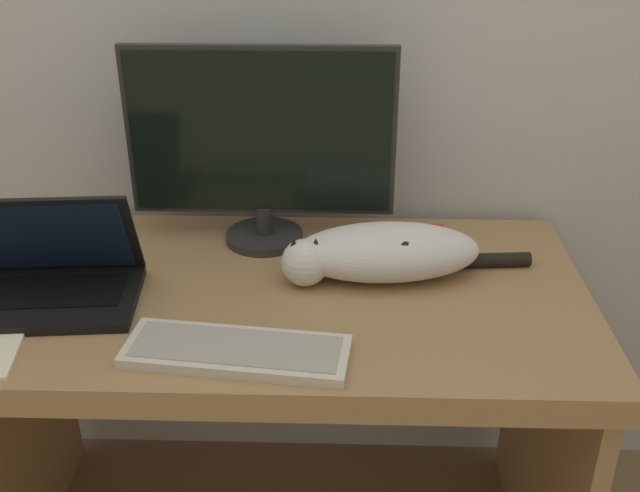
% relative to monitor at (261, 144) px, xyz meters
% --- Properties ---
extents(desk, '(1.33, 0.71, 0.77)m').
position_rel_monitor_xyz_m(desk, '(0.03, -0.22, -0.41)').
color(desk, '#A37A4C').
rests_on(desk, ground_plane).
extents(monitor, '(0.60, 0.18, 0.46)m').
position_rel_monitor_xyz_m(monitor, '(0.00, 0.00, 0.00)').
color(monitor, '#282828').
rests_on(monitor, desk).
extents(laptop, '(0.36, 0.27, 0.23)m').
position_rel_monitor_xyz_m(laptop, '(-0.40, -0.28, -0.19)').
color(laptop, black).
rests_on(laptop, desk).
extents(external_keyboard, '(0.42, 0.19, 0.02)m').
position_rel_monitor_xyz_m(external_keyboard, '(-0.01, -0.47, -0.23)').
color(external_keyboard, beige).
rests_on(external_keyboard, desk).
extents(cat, '(0.55, 0.21, 0.12)m').
position_rel_monitor_xyz_m(cat, '(0.27, -0.17, -0.18)').
color(cat, silver).
rests_on(cat, desk).
extents(small_toy, '(0.04, 0.04, 0.04)m').
position_rel_monitor_xyz_m(small_toy, '(0.40, -0.01, -0.22)').
color(small_toy, red).
rests_on(small_toy, desk).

